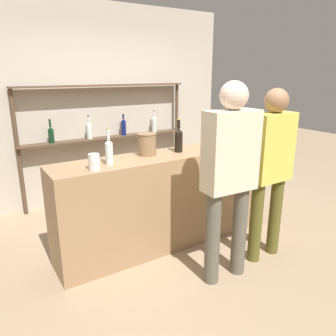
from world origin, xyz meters
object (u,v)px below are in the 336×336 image
at_px(wine_glass, 235,136).
at_px(cork_jar, 94,162).
at_px(counter_bottle_0, 179,139).
at_px(counter_bottle_1, 109,151).
at_px(customer_right, 271,163).
at_px(ice_bucket, 147,144).
at_px(counter_bottle_2, 249,133).
at_px(customer_center, 230,170).

height_order(wine_glass, cork_jar, cork_jar).
bearing_deg(counter_bottle_0, cork_jar, -171.04).
distance_m(counter_bottle_1, wine_glass, 1.58).
relative_size(wine_glass, customer_right, 0.08).
distance_m(wine_glass, customer_right, 0.78).
height_order(counter_bottle_1, customer_right, customer_right).
relative_size(counter_bottle_0, counter_bottle_1, 1.03).
bearing_deg(wine_glass, cork_jar, -176.88).
height_order(ice_bucket, cork_jar, ice_bucket).
xyz_separation_m(counter_bottle_2, customer_center, (-0.95, -0.72, -0.11)).
xyz_separation_m(counter_bottle_0, wine_glass, (0.75, -0.06, -0.03)).
relative_size(counter_bottle_0, counter_bottle_2, 1.04).
xyz_separation_m(counter_bottle_0, ice_bucket, (-0.35, 0.06, -0.02)).
xyz_separation_m(counter_bottle_0, counter_bottle_1, (-0.83, -0.08, -0.01)).
xyz_separation_m(counter_bottle_2, ice_bucket, (-1.25, 0.20, -0.02)).
bearing_deg(cork_jar, customer_right, -22.74).
bearing_deg(counter_bottle_0, ice_bucket, 170.07).
bearing_deg(counter_bottle_1, wine_glass, 0.50).
xyz_separation_m(cork_jar, customer_center, (0.95, -0.70, -0.04)).
height_order(counter_bottle_0, counter_bottle_2, counter_bottle_0).
relative_size(counter_bottle_0, cork_jar, 2.49).
distance_m(counter_bottle_2, cork_jar, 1.91).
bearing_deg(counter_bottle_2, counter_bottle_1, 177.89).
height_order(counter_bottle_0, counter_bottle_1, counter_bottle_0).
relative_size(customer_center, customer_right, 1.04).
distance_m(counter_bottle_0, customer_center, 0.87).
relative_size(counter_bottle_0, customer_right, 0.21).
bearing_deg(counter_bottle_2, customer_center, -142.83).
bearing_deg(wine_glass, customer_center, -135.23).
distance_m(counter_bottle_0, cork_jar, 1.02).
distance_m(counter_bottle_2, customer_center, 1.20).
distance_m(counter_bottle_2, ice_bucket, 1.27).
bearing_deg(wine_glass, counter_bottle_1, -179.50).
relative_size(ice_bucket, customer_center, 0.13).
xyz_separation_m(customer_center, customer_right, (0.59, 0.06, -0.04)).
height_order(counter_bottle_2, customer_center, customer_center).
height_order(counter_bottle_1, ice_bucket, counter_bottle_1).
bearing_deg(customer_right, counter_bottle_0, 33.17).
relative_size(counter_bottle_2, customer_right, 0.20).
bearing_deg(counter_bottle_0, customer_center, -93.51).
distance_m(ice_bucket, cork_jar, 0.69).
relative_size(counter_bottle_2, customer_center, 0.19).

